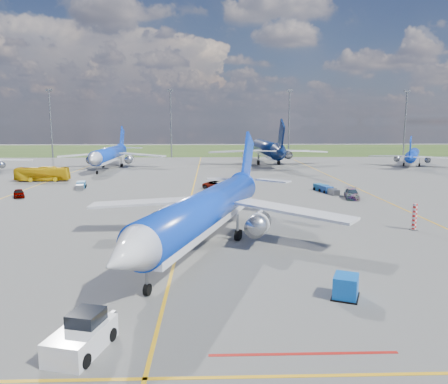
{
  "coord_description": "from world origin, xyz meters",
  "views": [
    {
      "loc": [
        3.15,
        -39.06,
        12.03
      ],
      "look_at": [
        4.73,
        10.64,
        4.0
      ],
      "focal_mm": 35.0,
      "sensor_mm": 36.0,
      "label": 1
    }
  ],
  "objects_px": {
    "uld_container": "(346,287)",
    "bg_jet_ne": "(412,165)",
    "service_car_c": "(352,194)",
    "baggage_tug_c": "(81,186)",
    "warning_post": "(414,217)",
    "main_airliner": "(207,245)",
    "pushback_tug": "(82,336)",
    "bg_jet_nnw": "(110,168)",
    "baggage_tug_e": "(329,190)",
    "bg_jet_n": "(267,164)",
    "baggage_tug_w": "(324,188)",
    "apron_bus": "(42,174)",
    "service_car_a": "(19,193)",
    "service_car_b": "(217,185)"
  },
  "relations": [
    {
      "from": "uld_container",
      "to": "bg_jet_ne",
      "type": "bearing_deg",
      "value": 85.94
    },
    {
      "from": "uld_container",
      "to": "service_car_c",
      "type": "relative_size",
      "value": 0.38
    },
    {
      "from": "service_car_c",
      "to": "baggage_tug_c",
      "type": "bearing_deg",
      "value": 177.49
    },
    {
      "from": "warning_post",
      "to": "baggage_tug_c",
      "type": "distance_m",
      "value": 56.55
    },
    {
      "from": "main_airliner",
      "to": "pushback_tug",
      "type": "height_order",
      "value": "main_airliner"
    },
    {
      "from": "bg_jet_ne",
      "to": "uld_container",
      "type": "xyz_separation_m",
      "value": [
        -46.8,
        -90.85,
        0.79
      ]
    },
    {
      "from": "warning_post",
      "to": "bg_jet_ne",
      "type": "height_order",
      "value": "bg_jet_ne"
    },
    {
      "from": "bg_jet_nnw",
      "to": "baggage_tug_e",
      "type": "bearing_deg",
      "value": -42.07
    },
    {
      "from": "warning_post",
      "to": "baggage_tug_e",
      "type": "height_order",
      "value": "warning_post"
    },
    {
      "from": "bg_jet_n",
      "to": "main_airliner",
      "type": "distance_m",
      "value": 85.71
    },
    {
      "from": "baggage_tug_w",
      "to": "bg_jet_ne",
      "type": "bearing_deg",
      "value": 31.38
    },
    {
      "from": "apron_bus",
      "to": "bg_jet_ne",
      "type": "bearing_deg",
      "value": -74.58
    },
    {
      "from": "service_car_a",
      "to": "service_car_b",
      "type": "bearing_deg",
      "value": -11.92
    },
    {
      "from": "baggage_tug_c",
      "to": "uld_container",
      "type": "bearing_deg",
      "value": -68.04
    },
    {
      "from": "service_car_a",
      "to": "baggage_tug_c",
      "type": "relative_size",
      "value": 0.73
    },
    {
      "from": "baggage_tug_c",
      "to": "baggage_tug_e",
      "type": "bearing_deg",
      "value": -19.67
    },
    {
      "from": "pushback_tug",
      "to": "baggage_tug_e",
      "type": "xyz_separation_m",
      "value": [
        26.95,
        50.72,
        -0.28
      ]
    },
    {
      "from": "baggage_tug_e",
      "to": "apron_bus",
      "type": "bearing_deg",
      "value": 148.93
    },
    {
      "from": "pushback_tug",
      "to": "baggage_tug_e",
      "type": "relative_size",
      "value": 1.16
    },
    {
      "from": "apron_bus",
      "to": "bg_jet_n",
      "type": "bearing_deg",
      "value": -57.17
    },
    {
      "from": "service_car_a",
      "to": "bg_jet_nnw",
      "type": "bearing_deg",
      "value": 58.92
    },
    {
      "from": "main_airliner",
      "to": "service_car_b",
      "type": "relative_size",
      "value": 7.58
    },
    {
      "from": "bg_jet_n",
      "to": "apron_bus",
      "type": "relative_size",
      "value": 4.42
    },
    {
      "from": "uld_container",
      "to": "baggage_tug_w",
      "type": "xyz_separation_m",
      "value": [
        10.45,
        46.0,
        -0.24
      ]
    },
    {
      "from": "baggage_tug_e",
      "to": "warning_post",
      "type": "bearing_deg",
      "value": -97.54
    },
    {
      "from": "bg_jet_n",
      "to": "bg_jet_ne",
      "type": "height_order",
      "value": "bg_jet_n"
    },
    {
      "from": "warning_post",
      "to": "baggage_tug_w",
      "type": "xyz_separation_m",
      "value": [
        -3.08,
        27.32,
        -0.96
      ]
    },
    {
      "from": "service_car_c",
      "to": "bg_jet_ne",
      "type": "bearing_deg",
      "value": 69.05
    },
    {
      "from": "main_airliner",
      "to": "uld_container",
      "type": "height_order",
      "value": "main_airliner"
    },
    {
      "from": "service_car_a",
      "to": "bg_jet_n",
      "type": "bearing_deg",
      "value": 24.68
    },
    {
      "from": "pushback_tug",
      "to": "baggage_tug_w",
      "type": "xyz_separation_m",
      "value": [
        26.6,
        52.52,
        -0.26
      ]
    },
    {
      "from": "warning_post",
      "to": "service_car_b",
      "type": "xyz_separation_m",
      "value": [
        -21.62,
        30.56,
        -0.77
      ]
    },
    {
      "from": "bg_jet_nnw",
      "to": "bg_jet_ne",
      "type": "xyz_separation_m",
      "value": [
        82.26,
        4.99,
        0.0
      ]
    },
    {
      "from": "bg_jet_n",
      "to": "pushback_tug",
      "type": "distance_m",
      "value": 106.54
    },
    {
      "from": "uld_container",
      "to": "service_car_a",
      "type": "relative_size",
      "value": 0.5
    },
    {
      "from": "bg_jet_ne",
      "to": "warning_post",
      "type": "bearing_deg",
      "value": 92.9
    },
    {
      "from": "bg_jet_nnw",
      "to": "service_car_c",
      "type": "xyz_separation_m",
      "value": [
        48.53,
        -46.89,
        0.76
      ]
    },
    {
      "from": "service_car_c",
      "to": "baggage_tug_c",
      "type": "distance_m",
      "value": 47.52
    },
    {
      "from": "baggage_tug_w",
      "to": "baggage_tug_e",
      "type": "distance_m",
      "value": 1.83
    },
    {
      "from": "bg_jet_nnw",
      "to": "baggage_tug_w",
      "type": "xyz_separation_m",
      "value": [
        45.91,
        -39.86,
        0.54
      ]
    },
    {
      "from": "main_airliner",
      "to": "baggage_tug_w",
      "type": "xyz_separation_m",
      "value": [
        20.09,
        32.61,
        0.54
      ]
    },
    {
      "from": "bg_jet_nnw",
      "to": "baggage_tug_c",
      "type": "bearing_deg",
      "value": -85.88
    },
    {
      "from": "bg_jet_ne",
      "to": "pushback_tug",
      "type": "height_order",
      "value": "bg_jet_ne"
    },
    {
      "from": "bg_jet_n",
      "to": "bg_jet_nnw",
      "type": "bearing_deg",
      "value": 13.03
    },
    {
      "from": "apron_bus",
      "to": "baggage_tug_e",
      "type": "height_order",
      "value": "apron_bus"
    },
    {
      "from": "bg_jet_nnw",
      "to": "service_car_b",
      "type": "xyz_separation_m",
      "value": [
        27.37,
        -36.62,
        0.73
      ]
    },
    {
      "from": "uld_container",
      "to": "service_car_c",
      "type": "bearing_deg",
      "value": 94.64
    },
    {
      "from": "service_car_c",
      "to": "baggage_tug_e",
      "type": "relative_size",
      "value": 1.02
    },
    {
      "from": "baggage_tug_w",
      "to": "bg_jet_nnw",
      "type": "bearing_deg",
      "value": 119.43
    },
    {
      "from": "service_car_b",
      "to": "baggage_tug_e",
      "type": "bearing_deg",
      "value": -77.18
    }
  ]
}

